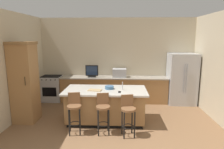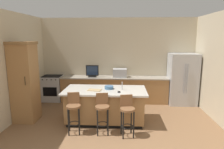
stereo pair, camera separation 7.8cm
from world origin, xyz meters
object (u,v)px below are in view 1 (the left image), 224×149
Objects in this scene: cutting_board at (95,90)px; kitchen_island at (105,105)px; refrigerator at (182,79)px; range_oven at (52,88)px; bar_stool_left at (74,110)px; cell_phone at (119,92)px; tv_monitor at (92,72)px; cabinet_tower at (24,81)px; bar_stool_center at (103,110)px; fruit_bowl at (109,87)px; bar_stool_right at (128,112)px; tv_remote at (107,88)px; microwave at (119,73)px.

kitchen_island is at bearing 21.04° from cutting_board.
range_oven is (-4.61, 0.08, -0.42)m from refrigerator.
bar_stool_left is 6.56× the size of cell_phone.
tv_monitor is 2.97× the size of cell_phone.
refrigerator is 5.02m from cabinet_tower.
bar_stool_center is at bearing -49.29° from range_oven.
tv_monitor is 1.29× the size of cutting_board.
fruit_bowl is 0.41m from cell_phone.
range_oven is 3.85× the size of fruit_bowl.
kitchen_island is 4.94× the size of tv_monitor.
tv_monitor is 0.46× the size of bar_stool_right.
refrigerator is 10.30× the size of tv_remote.
fruit_bowl is at bearing -98.83° from microwave.
tv_remote reaches higher than cell_phone.
bar_stool_left is at bearing -136.56° from fruit_bowl.
refrigerator is 3.65× the size of microwave.
bar_stool_right is 1.13m from cutting_board.
microwave is 1.68m from tv_remote.
microwave is 2.49m from bar_stool_center.
refrigerator reaches higher than range_oven.
kitchen_island is 2.39× the size of range_oven.
range_oven is 2.81m from bar_stool_left.
bar_stool_right is at bearing -17.20° from bar_stool_center.
cabinet_tower is at bearing 145.73° from bar_stool_left.
refrigerator is 4.63m from range_oven.
microwave is 2.82× the size of tv_remote.
fruit_bowl is (0.10, 0.07, 0.49)m from kitchen_island.
cell_phone is (1.07, 0.46, 0.32)m from bar_stool_left.
kitchen_island is at bearing -145.03° from fruit_bowl.
cutting_board is (-0.27, -0.11, 0.45)m from kitchen_island.
kitchen_island is 1.91m from tv_monitor.
refrigerator is at bearing -2.02° from microwave.
kitchen_island is 1.01× the size of cabinet_tower.
tv_monitor is at bearing 133.37° from tv_remote.
cutting_board is at bearing -45.71° from range_oven.
kitchen_island is at bearing -70.34° from tv_monitor.
bar_stool_right is at bearing -64.10° from tv_monitor.
tv_remote reaches higher than range_oven.
bar_stool_left reaches higher than cutting_board.
tv_remote is at bearing 34.73° from cutting_board.
bar_stool_center is at bearing -137.16° from refrigerator.
cell_phone is at bearing -23.03° from tv_remote.
bar_stool_center is (-2.53, -2.34, -0.29)m from refrigerator.
fruit_bowl is (-0.48, 0.83, 0.37)m from bar_stool_right.
microwave is 3.20× the size of cell_phone.
cell_phone is (-0.21, 0.53, 0.34)m from bar_stool_right.
tv_monitor reaches higher than fruit_bowl.
kitchen_island is at bearing -40.04° from range_oven.
microwave is 0.49× the size of bar_stool_left.
cutting_board reaches higher than kitchen_island.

